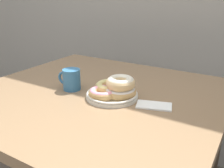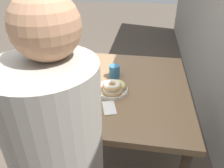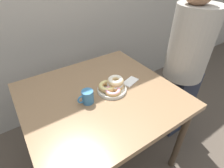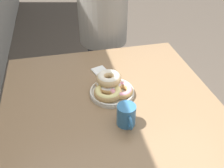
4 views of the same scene
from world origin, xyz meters
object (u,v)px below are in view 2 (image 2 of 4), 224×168
at_px(dining_table, 117,94).
at_px(donut_plate, 112,88).
at_px(coffee_mug, 115,71).
at_px(napkin, 109,108).

height_order(dining_table, donut_plate, donut_plate).
bearing_deg(coffee_mug, dining_table, 16.26).
xyz_separation_m(donut_plate, napkin, (0.18, 0.01, -0.03)).
distance_m(donut_plate, napkin, 0.18).
height_order(dining_table, coffee_mug, coffee_mug).
relative_size(dining_table, coffee_mug, 9.30).
bearing_deg(dining_table, donut_plate, -9.60).
bearing_deg(dining_table, napkin, -1.56).
distance_m(dining_table, donut_plate, 0.15).
height_order(donut_plate, coffee_mug, same).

